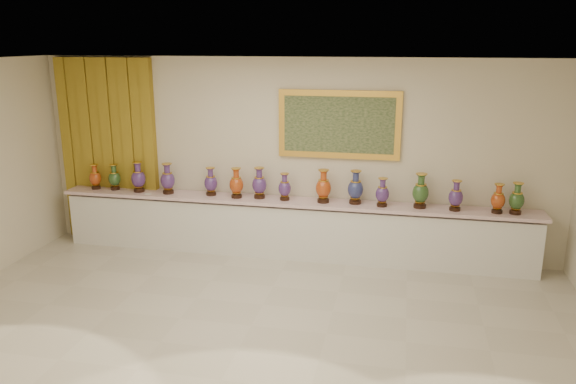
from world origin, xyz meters
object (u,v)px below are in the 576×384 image
vase_0 (95,178)px  vase_2 (138,178)px  vase_1 (114,178)px  counter (290,229)px

vase_0 → vase_2: (0.76, -0.02, 0.03)m
vase_0 → vase_1: vase_1 is taller
counter → vase_0: (-3.22, -0.01, 0.65)m
vase_0 → vase_1: 0.33m
vase_1 → vase_2: 0.44m
vase_0 → vase_2: size_ratio=0.84×
counter → vase_2: vase_2 is taller
counter → vase_1: (-2.89, 0.02, 0.65)m
vase_0 → vase_2: vase_2 is taller
counter → vase_2: (-2.45, -0.03, 0.68)m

